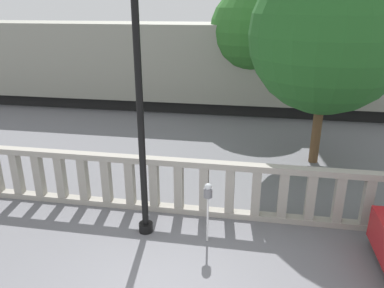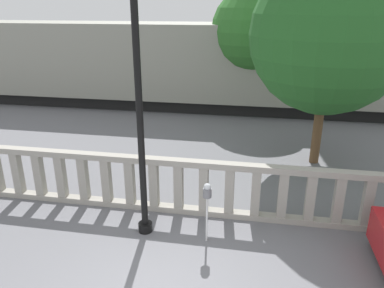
{
  "view_description": "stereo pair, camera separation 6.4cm",
  "coord_description": "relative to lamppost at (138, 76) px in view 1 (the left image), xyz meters",
  "views": [
    {
      "loc": [
        1.35,
        -4.72,
        4.66
      ],
      "look_at": [
        -0.16,
        3.91,
        1.36
      ],
      "focal_mm": 35.0,
      "sensor_mm": 36.0,
      "label": 1
    },
    {
      "loc": [
        1.41,
        -4.71,
        4.66
      ],
      "look_at": [
        -0.16,
        3.91,
        1.36
      ],
      "focal_mm": 35.0,
      "sensor_mm": 36.0,
      "label": 2
    }
  ],
  "objects": [
    {
      "name": "tree_right",
      "position": [
        1.9,
        10.09,
        0.18
      ],
      "size": [
        3.71,
        3.71,
        5.44
      ],
      "color": "brown",
      "rests_on": "ground"
    },
    {
      "name": "train_near",
      "position": [
        -4.0,
        10.48,
        -1.38
      ],
      "size": [
        27.52,
        2.94,
        4.44
      ],
      "color": "black",
      "rests_on": "ground"
    },
    {
      "name": "parking_meter",
      "position": [
        1.36,
        -0.12,
        -2.31
      ],
      "size": [
        0.18,
        0.18,
        1.33
      ],
      "color": "silver",
      "rests_on": "ground"
    },
    {
      "name": "tree_left",
      "position": [
        4.07,
        4.62,
        0.44
      ],
      "size": [
        4.45,
        4.45,
        6.06
      ],
      "color": "brown",
      "rests_on": "ground"
    },
    {
      "name": "balustrade",
      "position": [
        0.84,
        0.93,
        -2.71
      ],
      "size": [
        14.72,
        0.24,
        1.35
      ],
      "color": "#9E998E",
      "rests_on": "ground"
    },
    {
      "name": "lamppost",
      "position": [
        0.0,
        0.0,
        0.0
      ],
      "size": [
        0.3,
        0.3,
        6.68
      ],
      "color": "black",
      "rests_on": "ground"
    }
  ]
}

